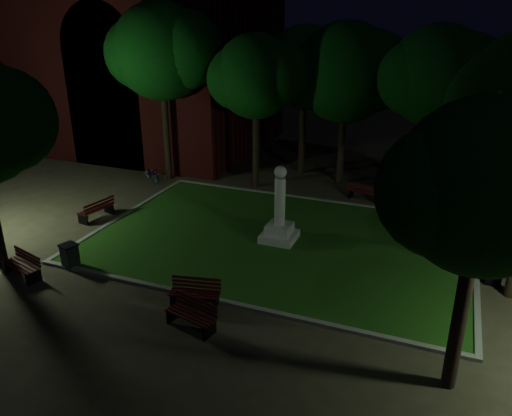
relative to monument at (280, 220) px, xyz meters
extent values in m
plane|color=#3F3726|center=(0.00, -2.00, -0.96)|extent=(80.00, 80.00, 0.00)
cube|color=#235115|center=(0.00, 0.00, -0.92)|extent=(15.00, 10.00, 0.08)
cube|color=slate|center=(0.00, -5.10, -0.90)|extent=(15.40, 0.20, 0.12)
cube|color=slate|center=(0.00, 5.10, -0.90)|extent=(15.40, 0.20, 0.12)
cube|color=slate|center=(-7.60, 0.00, -0.90)|extent=(0.20, 10.00, 0.12)
cube|color=slate|center=(7.60, 0.00, -0.90)|extent=(0.20, 10.00, 0.12)
cube|color=#AFA89F|center=(0.00, 0.00, -0.73)|extent=(1.40, 1.40, 0.30)
cube|color=#AFA89F|center=(0.00, 0.00, -0.38)|extent=(1.00, 1.00, 0.40)
cylinder|color=#AFA89F|center=(0.00, 0.00, 0.82)|extent=(0.44, 0.44, 2.00)
sphere|color=#AFA89F|center=(0.00, 0.00, 2.07)|extent=(0.50, 0.50, 0.50)
cube|color=#440F0E|center=(-16.00, 12.00, 6.54)|extent=(20.00, 12.00, 15.00)
cube|color=black|center=(-13.00, 7.50, 2.54)|extent=(5.00, 3.00, 7.00)
cylinder|color=black|center=(-13.00, 7.50, 6.04)|extent=(5.00, 3.00, 5.00)
plane|color=orange|center=(-13.00, 8.70, 2.54)|extent=(6.30, 0.00, 6.30)
sphere|color=#0B410D|center=(-7.85, -5.62, 4.63)|extent=(3.54, 3.54, 3.54)
cylinder|color=black|center=(-3.43, 6.03, 1.32)|extent=(0.36, 0.36, 4.56)
sphere|color=#0B410D|center=(-3.43, 6.03, 4.87)|extent=(4.25, 4.25, 4.25)
sphere|color=#0B410D|center=(-2.37, 6.23, 4.97)|extent=(3.40, 3.40, 3.40)
sphere|color=#0B410D|center=(-4.28, 5.73, 4.77)|extent=(3.19, 3.19, 3.19)
cylinder|color=black|center=(5.14, 6.40, 1.47)|extent=(0.36, 0.36, 4.85)
sphere|color=#0B410D|center=(5.14, 6.40, 5.25)|extent=(4.54, 4.54, 4.54)
sphere|color=#0B410D|center=(6.27, 6.60, 5.35)|extent=(3.64, 3.64, 3.64)
sphere|color=#0B410D|center=(4.23, 6.10, 5.15)|extent=(3.41, 3.41, 3.41)
sphere|color=#0B410D|center=(7.59, -1.41, 5.31)|extent=(3.84, 3.84, 3.84)
cylinder|color=black|center=(6.84, -6.42, 1.16)|extent=(0.36, 0.36, 4.23)
sphere|color=#0B410D|center=(6.84, -6.42, 4.48)|extent=(4.01, 4.01, 4.01)
sphere|color=#0B410D|center=(6.04, -6.72, 4.38)|extent=(3.01, 3.01, 3.01)
cylinder|color=black|center=(-8.50, 5.46, 1.75)|extent=(0.36, 0.36, 5.41)
sphere|color=#0B410D|center=(-8.50, 5.46, 5.96)|extent=(5.04, 5.04, 5.04)
sphere|color=#0B410D|center=(-7.24, 5.66, 6.06)|extent=(4.03, 4.03, 4.03)
sphere|color=#0B410D|center=(-9.51, 5.16, 5.86)|extent=(3.78, 3.78, 3.78)
cylinder|color=black|center=(-1.85, 9.21, 1.38)|extent=(0.36, 0.36, 4.67)
sphere|color=#0B410D|center=(-1.85, 9.21, 5.06)|extent=(4.47, 4.47, 4.47)
sphere|color=#0B410D|center=(-0.73, 9.41, 5.16)|extent=(3.58, 3.58, 3.58)
sphere|color=#0B410D|center=(-2.74, 8.91, 4.96)|extent=(3.36, 3.36, 3.36)
cylinder|color=black|center=(0.64, 8.27, 1.24)|extent=(0.36, 0.36, 4.40)
sphere|color=#0B410D|center=(0.64, 8.27, 4.99)|extent=(5.16, 5.16, 5.16)
sphere|color=#0B410D|center=(1.93, 8.47, 5.09)|extent=(4.13, 4.13, 4.13)
sphere|color=#0B410D|center=(-0.39, 7.97, 4.89)|extent=(3.87, 3.87, 3.87)
cylinder|color=black|center=(-12.44, 8.58, 1.29)|extent=(0.12, 0.12, 4.49)
cylinder|color=black|center=(-12.44, 8.58, 3.54)|extent=(0.90, 0.08, 0.08)
sphere|color=#D8FFD8|center=(-12.89, 8.58, 3.54)|extent=(0.28, 0.28, 0.28)
sphere|color=#D8FFD8|center=(-11.99, 8.58, 3.54)|extent=(0.28, 0.28, 0.28)
cube|color=black|center=(-1.69, -5.69, -0.73)|extent=(0.18, 0.57, 0.45)
cube|color=black|center=(-0.28, -5.39, -0.73)|extent=(0.18, 0.57, 0.45)
cube|color=#370C0B|center=(-0.94, -5.76, -0.49)|extent=(1.63, 0.43, 0.04)
cube|color=#370C0B|center=(-0.97, -5.62, -0.49)|extent=(1.63, 0.43, 0.04)
cube|color=#370C0B|center=(-1.00, -5.48, -0.49)|extent=(1.63, 0.43, 0.04)
cube|color=#370C0B|center=(-1.03, -5.34, -0.49)|extent=(1.63, 0.43, 0.04)
cube|color=#370C0B|center=(-1.04, -5.28, -0.39)|extent=(1.62, 0.40, 0.10)
cube|color=#370C0B|center=(-1.04, -5.28, -0.25)|extent=(1.62, 0.40, 0.10)
cube|color=#370C0B|center=(-1.04, -5.28, -0.10)|extent=(1.62, 0.40, 0.10)
cube|color=black|center=(-1.21, -6.51, -0.73)|extent=(0.20, 0.57, 0.46)
cube|color=black|center=(0.21, -6.86, -0.73)|extent=(0.20, 0.57, 0.46)
cube|color=#370C0B|center=(-0.56, -6.91, -0.49)|extent=(1.64, 0.49, 0.04)
cube|color=#370C0B|center=(-0.52, -6.77, -0.49)|extent=(1.64, 0.49, 0.04)
cube|color=#370C0B|center=(-0.49, -6.63, -0.49)|extent=(1.64, 0.49, 0.04)
cube|color=#370C0B|center=(-0.45, -6.49, -0.49)|extent=(1.64, 0.49, 0.04)
cube|color=#370C0B|center=(-0.44, -6.43, -0.39)|extent=(1.63, 0.46, 0.10)
cube|color=#370C0B|center=(-0.44, -6.43, -0.24)|extent=(1.63, 0.46, 0.10)
cube|color=#370C0B|center=(-0.44, -6.43, -0.09)|extent=(1.63, 0.46, 0.10)
cube|color=black|center=(-8.36, -5.98, -0.73)|extent=(0.22, 0.57, 0.46)
cube|color=black|center=(-6.94, -6.38, -0.73)|extent=(0.22, 0.57, 0.46)
cube|color=#370C0B|center=(-7.71, -6.40, -0.49)|extent=(1.64, 0.54, 0.04)
cube|color=#370C0B|center=(-7.67, -6.26, -0.49)|extent=(1.64, 0.54, 0.04)
cube|color=#370C0B|center=(-7.63, -6.12, -0.49)|extent=(1.64, 0.54, 0.04)
cube|color=#370C0B|center=(-7.59, -5.98, -0.49)|extent=(1.64, 0.54, 0.04)
cube|color=#370C0B|center=(-7.58, -5.92, -0.38)|extent=(1.63, 0.51, 0.10)
cube|color=#370C0B|center=(-7.58, -5.92, -0.23)|extent=(1.63, 0.51, 0.10)
cube|color=#370C0B|center=(-7.58, -5.92, -0.09)|extent=(1.63, 0.51, 0.10)
cube|color=black|center=(-8.47, -0.08, -0.72)|extent=(0.60, 0.17, 0.48)
cube|color=black|center=(-8.74, -1.58, -0.72)|extent=(0.60, 0.17, 0.48)
cube|color=#370C0B|center=(-8.84, -0.79, -0.47)|extent=(0.41, 1.73, 0.04)
cube|color=#370C0B|center=(-8.69, -0.82, -0.47)|extent=(0.41, 1.73, 0.04)
cube|color=#370C0B|center=(-8.54, -0.84, -0.47)|extent=(0.41, 1.73, 0.04)
cube|color=#370C0B|center=(-8.39, -0.87, -0.47)|extent=(0.41, 1.73, 0.04)
cube|color=#370C0B|center=(-8.33, -0.88, -0.36)|extent=(0.37, 1.73, 0.10)
cube|color=#370C0B|center=(-8.33, -0.88, -0.21)|extent=(0.37, 1.73, 0.10)
cube|color=#370C0B|center=(-8.33, -0.88, -0.05)|extent=(0.37, 1.73, 0.10)
cube|color=black|center=(8.12, -0.63, -0.76)|extent=(0.50, 0.07, 0.40)
cube|color=black|center=(8.09, 0.65, -0.76)|extent=(0.50, 0.07, 0.40)
cube|color=#370C0B|center=(8.30, 0.02, -0.55)|extent=(0.12, 1.46, 0.04)
cube|color=#370C0B|center=(8.18, 0.02, -0.55)|extent=(0.12, 1.46, 0.04)
cube|color=#370C0B|center=(8.05, 0.01, -0.55)|extent=(0.12, 1.46, 0.04)
cube|color=#370C0B|center=(7.92, 0.01, -0.55)|extent=(0.12, 1.46, 0.04)
cube|color=#370C0B|center=(7.87, 0.01, -0.45)|extent=(0.09, 1.46, 0.09)
cube|color=#370C0B|center=(7.87, 0.01, -0.33)|extent=(0.09, 1.46, 0.09)
cube|color=#370C0B|center=(7.87, 0.01, -0.20)|extent=(0.09, 1.46, 0.09)
cube|color=black|center=(3.05, 6.01, -0.75)|extent=(0.15, 0.53, 0.42)
cube|color=black|center=(1.73, 6.25, -0.75)|extent=(0.15, 0.53, 0.42)
cube|color=#370C0B|center=(2.43, 6.34, -0.52)|extent=(1.53, 0.36, 0.04)
cube|color=#370C0B|center=(2.40, 6.21, -0.52)|extent=(1.53, 0.36, 0.04)
cube|color=#370C0B|center=(2.38, 6.07, -0.52)|extent=(1.53, 0.36, 0.04)
cube|color=#370C0B|center=(2.35, 5.94, -0.52)|extent=(1.53, 0.36, 0.04)
cube|color=#370C0B|center=(2.34, 5.89, -0.43)|extent=(1.52, 0.33, 0.09)
cube|color=#370C0B|center=(2.34, 5.89, -0.29)|extent=(1.52, 0.33, 0.09)
cube|color=#370C0B|center=(2.34, 5.89, -0.16)|extent=(1.52, 0.33, 0.09)
cube|color=black|center=(-6.51, -4.98, -0.51)|extent=(0.62, 0.62, 0.90)
cube|color=black|center=(-6.51, -4.98, -0.03)|extent=(0.69, 0.69, 0.06)
imported|color=black|center=(-9.15, 4.73, -0.56)|extent=(1.57, 1.25, 0.80)
camera|label=1|loc=(6.00, -17.76, 8.13)|focal=35.00mm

